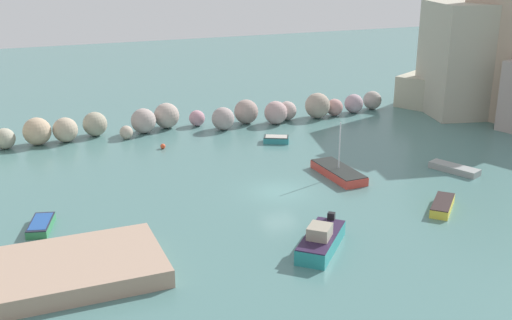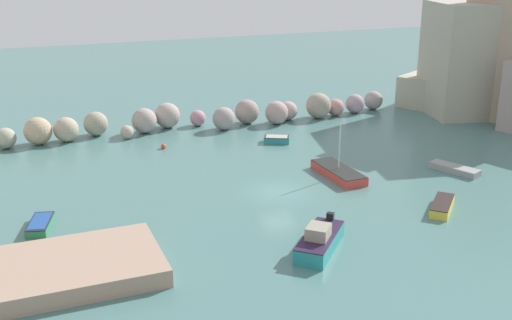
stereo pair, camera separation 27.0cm
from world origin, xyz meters
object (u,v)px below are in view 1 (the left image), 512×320
(moored_boat_0, at_px, (454,169))
(moored_boat_4, at_px, (276,139))
(moored_boat_1, at_px, (338,172))
(moored_boat_6, at_px, (41,225))
(moored_boat_3, at_px, (442,205))
(channel_buoy, at_px, (163,146))
(stone_dock, at_px, (73,269))
(moored_boat_5, at_px, (321,240))

(moored_boat_0, height_order, moored_boat_4, moored_boat_4)
(moored_boat_1, xyz_separation_m, moored_boat_6, (-22.35, -1.60, -0.07))
(moored_boat_3, bearing_deg, channel_buoy, -99.55)
(channel_buoy, relative_size, moored_boat_3, 0.13)
(moored_boat_0, relative_size, moored_boat_6, 1.26)
(stone_dock, bearing_deg, moored_boat_5, -8.27)
(moored_boat_5, distance_m, moored_boat_6, 17.82)
(moored_boat_3, bearing_deg, stone_dock, -44.48)
(channel_buoy, bearing_deg, moored_boat_6, -129.50)
(moored_boat_3, distance_m, moored_boat_6, 26.70)
(channel_buoy, distance_m, moored_boat_4, 10.35)
(moored_boat_0, xyz_separation_m, moored_boat_4, (-10.12, 12.52, 0.05))
(moored_boat_1, distance_m, moored_boat_5, 12.83)
(stone_dock, height_order, moored_boat_5, moored_boat_5)
(channel_buoy, bearing_deg, moored_boat_4, -10.94)
(stone_dock, height_order, moored_boat_4, stone_dock)
(stone_dock, distance_m, moored_boat_0, 30.91)
(moored_boat_0, bearing_deg, moored_boat_1, 51.59)
(moored_boat_0, relative_size, moored_boat_1, 0.74)
(moored_boat_5, xyz_separation_m, moored_boat_6, (-15.31, 9.12, -0.32))
(stone_dock, relative_size, moored_boat_6, 2.94)
(stone_dock, bearing_deg, moored_boat_6, 99.85)
(stone_dock, height_order, moored_boat_3, stone_dock)
(moored_boat_3, bearing_deg, moored_boat_6, -59.88)
(moored_boat_5, height_order, moored_boat_6, moored_boat_5)
(channel_buoy, relative_size, moored_boat_5, 0.09)
(stone_dock, bearing_deg, channel_buoy, 64.22)
(channel_buoy, xyz_separation_m, moored_boat_3, (14.59, -20.45, 0.08))
(moored_boat_0, relative_size, moored_boat_3, 1.20)
(moored_boat_4, distance_m, moored_boat_6, 24.35)
(moored_boat_0, distance_m, moored_boat_1, 9.48)
(stone_dock, bearing_deg, moored_boat_4, 42.91)
(stone_dock, height_order, channel_buoy, stone_dock)
(moored_boat_3, bearing_deg, moored_boat_4, -121.56)
(moored_boat_1, relative_size, moored_boat_6, 1.70)
(stone_dock, relative_size, moored_boat_1, 1.73)
(channel_buoy, bearing_deg, stone_dock, -115.78)
(channel_buoy, height_order, moored_boat_4, moored_boat_4)
(stone_dock, bearing_deg, moored_boat_0, 11.59)
(channel_buoy, relative_size, moored_boat_4, 0.17)
(moored_boat_0, xyz_separation_m, moored_boat_1, (-9.15, 2.46, 0.10))
(moored_boat_0, height_order, moored_boat_3, moored_boat_3)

